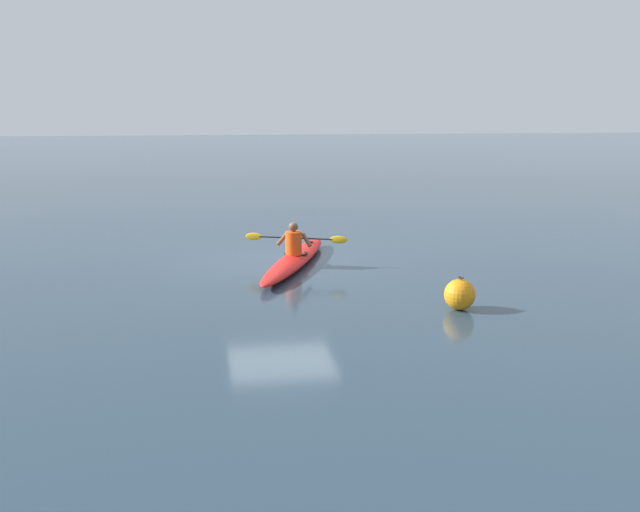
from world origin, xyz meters
TOP-DOWN VIEW (x-y plane):
  - ground_plane at (0.00, 0.00)m, footprint 160.00×160.00m
  - kayak at (-0.26, 0.54)m, footprint 2.44×5.01m
  - kayaker at (-0.24, 0.60)m, footprint 2.23×0.91m
  - mooring_buoy_red_near at (-2.69, 4.61)m, footprint 0.56×0.56m

SIDE VIEW (x-z plane):
  - ground_plane at x=0.00m, z-range 0.00..0.00m
  - kayak at x=-0.26m, z-range 0.00..0.29m
  - mooring_buoy_red_near at x=-2.69m, z-range -0.02..0.58m
  - kayaker at x=-0.24m, z-range 0.22..0.96m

